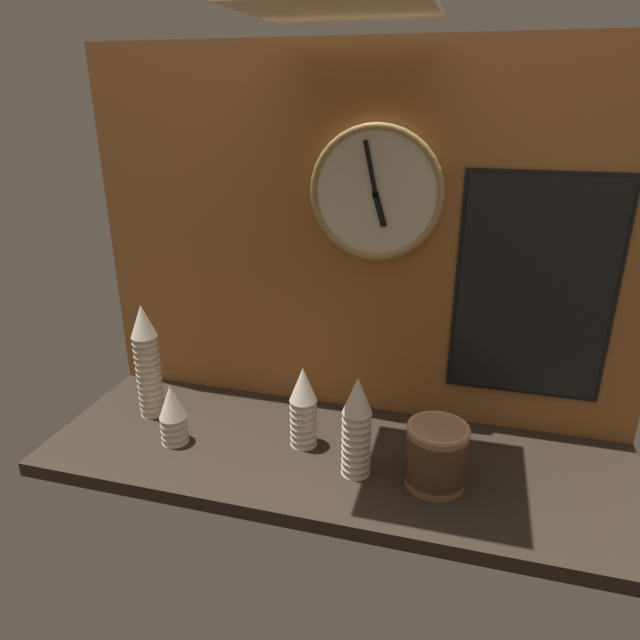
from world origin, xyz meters
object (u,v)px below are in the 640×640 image
at_px(wall_clock, 376,194).
at_px(bowl_stack_right, 436,454).
at_px(cup_stack_center_right, 357,426).
at_px(menu_board, 534,290).
at_px(cup_stack_center, 303,407).
at_px(cup_stack_left, 173,414).
at_px(cup_stack_far_left, 147,361).

bearing_deg(wall_clock, bowl_stack_right, -53.46).
distance_m(cup_stack_center_right, menu_board, 0.59).
xyz_separation_m(cup_stack_center, wall_clock, (0.14, 0.22, 0.55)).
height_order(cup_stack_left, bowl_stack_right, cup_stack_left).
relative_size(cup_stack_far_left, menu_board, 0.57).
relative_size(cup_stack_far_left, bowl_stack_right, 2.12).
height_order(bowl_stack_right, menu_board, menu_board).
bearing_deg(cup_stack_center_right, cup_stack_center, 151.88).
xyz_separation_m(bowl_stack_right, wall_clock, (-0.23, 0.31, 0.58)).
height_order(cup_stack_far_left, wall_clock, wall_clock).
xyz_separation_m(cup_stack_far_left, cup_stack_center, (0.49, -0.04, -0.06)).
height_order(cup_stack_center_right, cup_stack_far_left, cup_stack_far_left).
height_order(cup_stack_center, bowl_stack_right, cup_stack_center).
distance_m(bowl_stack_right, menu_board, 0.51).
xyz_separation_m(wall_clock, menu_board, (0.43, 0.01, -0.24)).
relative_size(cup_stack_center_right, menu_board, 0.45).
bearing_deg(cup_stack_center_right, bowl_stack_right, 2.31).
distance_m(cup_stack_left, menu_board, 1.04).
height_order(cup_stack_center, cup_stack_left, cup_stack_center).
bearing_deg(cup_stack_center, wall_clock, 57.83).
bearing_deg(cup_stack_left, bowl_stack_right, 0.31).
bearing_deg(cup_stack_center_right, cup_stack_left, 179.55).
relative_size(cup_stack_left, menu_board, 0.29).
bearing_deg(menu_board, cup_stack_center_right, -141.47).
height_order(cup_stack_left, wall_clock, wall_clock).
xyz_separation_m(cup_stack_left, wall_clock, (0.49, 0.31, 0.58)).
relative_size(cup_stack_center, menu_board, 0.38).
relative_size(bowl_stack_right, wall_clock, 0.46).
bearing_deg(bowl_stack_right, cup_stack_left, -179.69).
bearing_deg(bowl_stack_right, cup_stack_center, 167.50).
relative_size(cup_stack_center, bowl_stack_right, 1.42).
bearing_deg(cup_stack_far_left, menu_board, 10.45).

